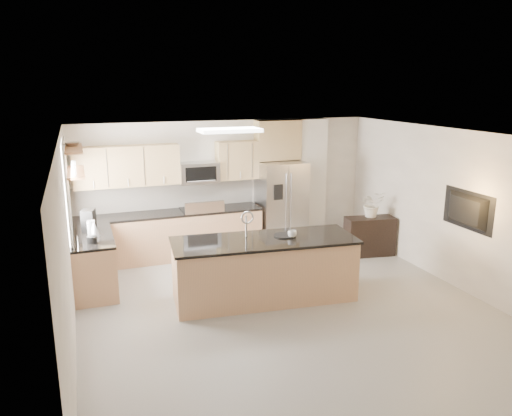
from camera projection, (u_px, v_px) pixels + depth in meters
name	position (u px, v px, depth m)	size (l,w,h in m)	color
floor	(288.00, 311.00, 7.45)	(6.50, 6.50, 0.00)	gray
ceiling	(291.00, 136.00, 6.82)	(6.00, 6.50, 0.02)	white
wall_back	(226.00, 185.00, 10.10)	(6.00, 0.02, 2.60)	silver
wall_front	(445.00, 330.00, 4.17)	(6.00, 0.02, 2.60)	silver
wall_left	(67.00, 251.00, 6.15)	(0.02, 6.50, 2.60)	silver
wall_right	(459.00, 210.00, 8.12)	(0.02, 6.50, 2.60)	silver
back_counter	(170.00, 235.00, 9.61)	(3.55, 0.66, 1.44)	tan
left_counter	(94.00, 262.00, 8.15)	(0.66, 1.50, 0.92)	tan
range	(202.00, 232.00, 9.81)	(0.76, 0.64, 1.14)	black
upper_cabinets	(162.00, 164.00, 9.40)	(3.50, 0.33, 0.75)	tan
microwave	(199.00, 173.00, 9.64)	(0.76, 0.40, 0.40)	#AAABAD
refrigerator	(281.00, 205.00, 10.21)	(0.92, 0.78, 1.78)	#AAABAD
partition_column	(310.00, 181.00, 10.56)	(0.60, 0.30, 2.60)	beige
window	(67.00, 193.00, 7.76)	(0.04, 1.15, 1.65)	white
shelf_lower	(74.00, 172.00, 7.82)	(0.30, 1.20, 0.04)	#915C3A
shelf_upper	(72.00, 149.00, 7.73)	(0.30, 1.20, 0.04)	#915C3A
ceiling_fixture	(230.00, 130.00, 8.16)	(1.00, 0.50, 0.06)	white
island	(264.00, 269.00, 7.78)	(2.92, 1.28, 1.40)	tan
credenza	(369.00, 236.00, 9.82)	(0.96, 0.40, 0.76)	black
cup	(292.00, 234.00, 7.73)	(0.14, 0.14, 0.11)	silver
platter	(285.00, 235.00, 7.81)	(0.34, 0.34, 0.02)	black
blender	(92.00, 233.00, 7.63)	(0.15, 0.15, 0.36)	black
kettle	(94.00, 229.00, 8.01)	(0.21, 0.21, 0.27)	#AAABAD
coffee_maker	(89.00, 221.00, 8.24)	(0.25, 0.28, 0.37)	black
bowl	(72.00, 143.00, 7.91)	(0.34, 0.34, 0.08)	#AAABAD
flower_vase	(372.00, 198.00, 9.69)	(0.69, 0.60, 0.76)	silver
television	(464.00, 210.00, 7.89)	(1.08, 0.14, 0.62)	black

